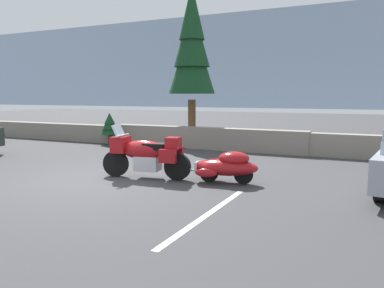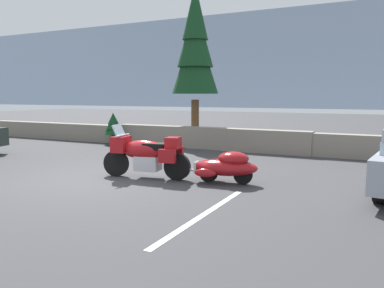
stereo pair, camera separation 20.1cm
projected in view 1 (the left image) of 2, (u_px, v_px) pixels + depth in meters
name	position (u px, v px, depth m)	size (l,w,h in m)	color
ground_plane	(102.00, 179.00, 9.56)	(80.00, 80.00, 0.00)	#38383A
stone_guard_wall	(200.00, 138.00, 15.14)	(24.00, 0.57, 0.83)	gray
distant_ridgeline	(352.00, 71.00, 94.79)	(240.00, 80.00, 16.00)	#8C9EB7
touring_motorcycle	(146.00, 154.00, 9.63)	(2.30, 0.98, 1.33)	black
car_shaped_trailer	(227.00, 166.00, 9.11)	(2.23, 0.96, 0.76)	black
pine_tree_tall	(192.00, 45.00, 15.81)	(1.91, 1.91, 6.54)	brown
pine_sapling_near	(110.00, 125.00, 16.28)	(0.84, 0.84, 1.34)	brown
parking_stripe_marker	(208.00, 214.00, 6.73)	(0.12, 3.60, 0.01)	silver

